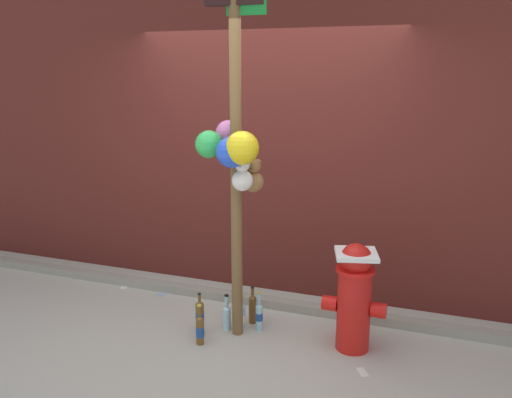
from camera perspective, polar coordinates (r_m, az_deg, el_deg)
ground_plane at (r=4.38m, az=-4.31°, el=-15.50°), size 14.00×14.00×0.00m
building_wall at (r=5.08m, az=1.44°, el=7.47°), size 10.00×0.20×3.17m
curb_strip at (r=5.05m, az=-0.41°, el=-10.81°), size 8.00×0.12×0.08m
memorial_post at (r=4.00m, az=-2.37°, el=7.23°), size 0.56×0.54×2.95m
fire_hydrant at (r=4.21m, az=10.57°, el=-10.15°), size 0.49×0.38×0.87m
bottle_0 at (r=4.55m, az=0.35°, el=-12.43°), size 0.06×0.06×0.34m
bottle_1 at (r=4.66m, az=-0.38°, el=-11.67°), size 0.07×0.07×0.33m
bottle_2 at (r=4.57m, az=-3.18°, el=-12.46°), size 0.07×0.07×0.31m
bottle_3 at (r=4.49m, az=-6.07°, el=-12.54°), size 0.07×0.07×0.37m
bottle_4 at (r=4.59m, az=-1.60°, el=-12.43°), size 0.07×0.07×0.29m
bottle_5 at (r=4.36m, az=-6.07°, el=-13.77°), size 0.06×0.06×0.34m
litter_0 at (r=4.11m, az=11.42°, el=-17.82°), size 0.11×0.13×0.01m
litter_1 at (r=5.58m, az=-14.04°, el=-9.21°), size 0.08×0.09×0.01m
litter_2 at (r=4.89m, az=7.01°, el=-12.28°), size 0.16×0.11×0.01m
litter_3 at (r=5.35m, az=-10.11°, el=-10.03°), size 0.11×0.12×0.01m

